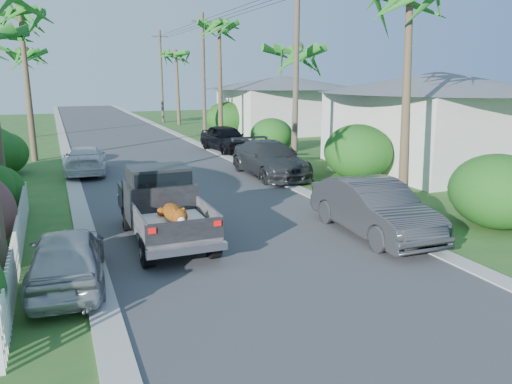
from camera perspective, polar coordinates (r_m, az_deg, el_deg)
name	(u,v)px	position (r m, az deg, el deg)	size (l,w,h in m)	color
ground	(332,309)	(10.49, 8.72, -13.13)	(120.00, 120.00, 0.00)	#295B22
road	(136,148)	(33.71, -13.58, 4.92)	(8.00, 100.00, 0.02)	#38383A
curb_left	(66,151)	(33.34, -20.91, 4.37)	(0.60, 100.00, 0.06)	#A5A39E
curb_right	(199,144)	(34.60, -6.50, 5.44)	(0.60, 100.00, 0.06)	#A5A39E
pickup_truck	(162,204)	(14.68, -10.72, -1.31)	(1.98, 5.12, 2.06)	black
parked_car_rn	(374,208)	(15.07, 13.31, -1.84)	(1.72, 4.93, 1.62)	#2E3033
parked_car_rm	(270,159)	(23.39, 1.59, 3.76)	(2.26, 5.55, 1.61)	#2A2D2F
parked_car_rf	(226,139)	(31.24, -3.46, 6.12)	(1.91, 4.75, 1.62)	black
parked_car_ln	(67,258)	(11.93, -20.78, -7.03)	(1.60, 3.97, 1.35)	#A4A7AB
parked_car_lf	(86,160)	(25.30, -18.88, 3.43)	(1.85, 4.55, 1.32)	silver
palm_l_c	(20,11)	(30.22, -25.39, 18.20)	(4.40, 4.40, 9.20)	brown
palm_l_d	(23,50)	(42.09, -25.11, 14.44)	(4.40, 4.40, 7.70)	brown
palm_r_b	(296,48)	(25.79, 4.63, 16.07)	(4.40, 4.40, 7.20)	brown
palm_r_c	(219,23)	(35.97, -4.24, 18.68)	(4.40, 4.40, 9.40)	brown
palm_r_d	(176,53)	(49.41, -9.09, 15.44)	(4.40, 4.40, 8.00)	brown
shrub_r_a	(498,191)	(17.05, 25.93, 0.07)	(2.80, 3.08, 2.30)	#144615
shrub_r_b	(358,152)	(23.14, 11.56, 4.51)	(3.00, 3.30, 2.50)	#144615
shrub_r_c	(271,135)	(30.87, 1.77, 6.50)	(2.60, 2.86, 2.10)	#144615
shrub_r_d	(226,118)	(40.30, -3.39, 8.40)	(3.20, 3.52, 2.60)	#144615
picket_fence	(18,241)	(14.17, -25.52, -5.07)	(0.10, 11.00, 1.00)	white
house_right_near	(435,124)	(26.99, 19.78, 7.28)	(8.00, 9.00, 4.80)	silver
house_right_far	(283,107)	(42.12, 3.14, 9.73)	(9.00, 8.00, 4.60)	silver
utility_pole_b	(296,76)	(23.52, 4.58, 13.06)	(1.60, 0.26, 9.00)	brown
utility_pole_c	(204,76)	(37.53, -6.01, 13.05)	(1.60, 0.26, 9.00)	brown
utility_pole_d	(161,76)	(52.10, -10.77, 12.90)	(1.60, 0.26, 9.00)	brown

